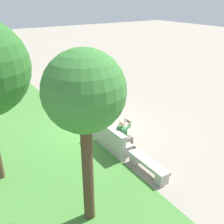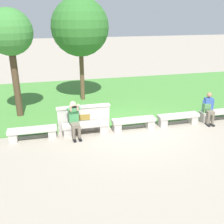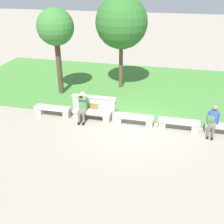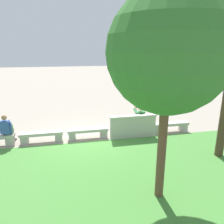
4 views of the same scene
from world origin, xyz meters
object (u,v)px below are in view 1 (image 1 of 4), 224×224
at_px(bench_far, 74,108).
at_px(person_photographer, 124,134).
at_px(bench_main, 148,165).
at_px(tree_behind_wall, 84,94).
at_px(bench_mid, 93,122).
at_px(person_distant, 64,93).
at_px(bench_near, 116,141).
at_px(backpack, 64,95).
at_px(bench_end, 59,97).

bearing_deg(bench_far, person_photographer, -178.93).
distance_m(bench_main, person_photographer, 1.55).
bearing_deg(tree_behind_wall, bench_mid, -29.95).
xyz_separation_m(person_distant, tree_behind_wall, (-7.56, 2.60, 2.80)).
distance_m(bench_near, person_photographer, 0.60).
height_order(bench_near, person_distant, person_distant).
bearing_deg(tree_behind_wall, bench_main, -75.87).
bearing_deg(bench_far, person_distant, -2.92).
relative_size(bench_main, bench_mid, 1.00).
height_order(person_distant, tree_behind_wall, tree_behind_wall).
xyz_separation_m(person_photographer, backpack, (5.36, 0.05, -0.11)).
relative_size(bench_mid, backpack, 3.96).
bearing_deg(person_distant, tree_behind_wall, 161.03).
height_order(bench_end, backpack, backpack).
distance_m(bench_main, person_distant, 6.94).
relative_size(bench_main, bench_end, 1.00).
bearing_deg(bench_near, bench_end, 0.00).
distance_m(bench_main, bench_far, 5.64).
height_order(bench_mid, tree_behind_wall, tree_behind_wall).
relative_size(person_distant, backpack, 2.94).
xyz_separation_m(bench_mid, bench_end, (3.76, 0.00, 0.00)).
height_order(bench_main, bench_far, same).
distance_m(bench_mid, tree_behind_wall, 5.99).
bearing_deg(person_distant, bench_near, 179.26).
distance_m(bench_far, person_distant, 1.34).
xyz_separation_m(bench_mid, person_distant, (3.17, -0.07, 0.38)).
distance_m(bench_far, bench_end, 1.88).
distance_m(bench_near, tree_behind_wall, 4.78).
height_order(bench_near, bench_end, same).
xyz_separation_m(bench_mid, bench_far, (1.88, 0.00, 0.00)).
bearing_deg(bench_far, bench_main, 180.00).
xyz_separation_m(bench_near, tree_behind_wall, (-2.52, 2.54, 3.18)).
distance_m(bench_main, backpack, 6.85).
bearing_deg(person_photographer, bench_main, 177.02).
bearing_deg(bench_main, backpack, -0.26).
xyz_separation_m(bench_far, person_photographer, (-4.16, -0.08, 0.44)).
relative_size(bench_far, person_photographer, 1.28).
height_order(bench_end, person_photographer, person_photographer).
bearing_deg(bench_near, bench_main, 180.00).
distance_m(bench_near, bench_end, 5.64).
height_order(bench_far, bench_end, same).
bearing_deg(bench_main, bench_end, 0.00).
bearing_deg(bench_main, person_photographer, -2.98).
xyz_separation_m(bench_main, person_distant, (6.93, -0.07, 0.38)).
bearing_deg(bench_main, person_distant, -0.54).
distance_m(person_photographer, backpack, 5.36).
bearing_deg(person_photographer, bench_near, 11.02).
xyz_separation_m(bench_end, person_photographer, (-6.04, -0.08, 0.44)).
relative_size(bench_main, person_distant, 1.35).
bearing_deg(tree_behind_wall, backpack, -18.93).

